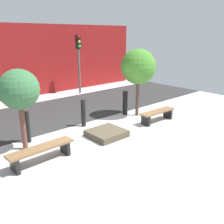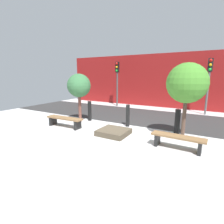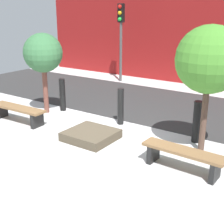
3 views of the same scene
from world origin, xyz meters
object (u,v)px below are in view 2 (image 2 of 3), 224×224
at_px(bench_right, 178,140).
at_px(traffic_light_mid_west, 209,76).
at_px(bench_left, 65,120).
at_px(tree_behind_right_bench, 187,83).
at_px(tree_behind_left_bench, 79,86).
at_px(planter_bed, 114,132).
at_px(bollard_center, 177,122).
at_px(bollard_left, 128,116).
at_px(traffic_light_west, 117,76).
at_px(bollard_far_left, 90,111).

xyz_separation_m(bench_right, traffic_light_mid_west, (0.58, 6.29, 2.01)).
relative_size(bench_left, tree_behind_right_bench, 0.66).
bearing_deg(bench_left, bench_right, -2.06).
bearing_deg(tree_behind_left_bench, bench_right, -12.49).
bearing_deg(planter_bed, bollard_center, 31.38).
xyz_separation_m(planter_bed, bollard_left, (0.00, 1.36, 0.41)).
height_order(bollard_center, traffic_light_west, traffic_light_west).
height_order(tree_behind_left_bench, bollard_left, tree_behind_left_bench).
bearing_deg(planter_bed, bollard_far_left, 148.62).
height_order(bollard_far_left, bollard_center, bollard_far_left).
xyz_separation_m(bench_left, tree_behind_left_bench, (0.00, 1.12, 1.53)).
height_order(tree_behind_left_bench, bollard_center, tree_behind_left_bench).
bearing_deg(bollard_left, tree_behind_right_bench, -9.98).
xyz_separation_m(tree_behind_left_bench, traffic_light_mid_west, (5.63, 5.17, 0.48)).
relative_size(planter_bed, traffic_light_mid_west, 0.35).
bearing_deg(bollard_left, tree_behind_left_bench, -170.02).
bearing_deg(bollard_center, bollard_far_left, 180.00).
height_order(bench_right, planter_bed, bench_right).
xyz_separation_m(bollard_far_left, traffic_light_west, (-0.87, 4.73, 1.82)).
relative_size(bollard_center, traffic_light_mid_west, 0.31).
distance_m(bollard_left, traffic_light_west, 5.94).
bearing_deg(traffic_light_mid_west, bench_left, -131.81).
bearing_deg(bench_right, bench_left, -177.94).
relative_size(planter_bed, bollard_far_left, 1.13).
xyz_separation_m(tree_behind_right_bench, bollard_left, (-2.52, 0.44, -1.58)).
xyz_separation_m(bench_right, planter_bed, (-2.52, 0.20, -0.22)).
bearing_deg(bench_left, bollard_left, 29.69).
distance_m(bench_right, traffic_light_west, 8.68).
relative_size(tree_behind_right_bench, bollard_center, 2.73).
relative_size(planter_bed, bollard_center, 1.13).
xyz_separation_m(tree_behind_right_bench, bollard_center, (-0.29, 0.44, -1.58)).
xyz_separation_m(planter_bed, tree_behind_right_bench, (2.52, 0.92, 2.00)).
distance_m(bench_left, bench_right, 5.05).
bearing_deg(tree_behind_right_bench, traffic_light_mid_west, 83.63).
relative_size(bollard_left, traffic_light_west, 0.31).
distance_m(planter_bed, bollard_center, 2.65).
height_order(planter_bed, bollard_far_left, bollard_far_left).
bearing_deg(traffic_light_west, planter_bed, -63.01).
height_order(bollard_far_left, traffic_light_west, traffic_light_west).
xyz_separation_m(bollard_left, traffic_light_mid_west, (3.10, 4.73, 1.82)).
bearing_deg(traffic_light_mid_west, tree_behind_left_bench, -137.40).
relative_size(bench_right, traffic_light_west, 0.51).
bearing_deg(bench_left, traffic_light_mid_west, 46.14).
relative_size(bench_left, traffic_light_mid_west, 0.56).
xyz_separation_m(bench_right, bollard_center, (-0.29, 1.56, 0.19)).
bearing_deg(tree_behind_right_bench, planter_bed, -160.02).
relative_size(bollard_far_left, bollard_left, 1.00).
xyz_separation_m(bollard_far_left, traffic_light_mid_west, (5.34, 4.73, 1.82)).
bearing_deg(bench_left, tree_behind_right_bench, 10.43).
relative_size(tree_behind_left_bench, traffic_light_mid_west, 0.73).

